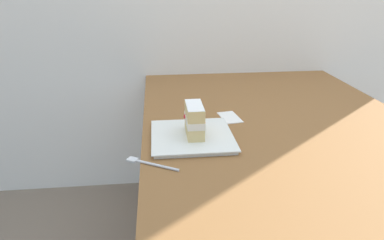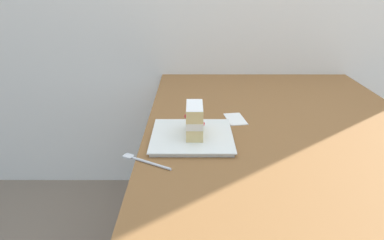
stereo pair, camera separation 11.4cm
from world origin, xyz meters
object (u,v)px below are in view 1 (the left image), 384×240
(dessert_plate, at_px, (192,137))
(diner_person, at_px, (187,10))
(patio_table, at_px, (272,133))
(dessert_fork, at_px, (149,163))
(paper_napkin, at_px, (230,117))
(cake_slice, at_px, (195,120))

(dessert_plate, xyz_separation_m, diner_person, (1.29, -0.10, 0.30))
(patio_table, relative_size, dessert_fork, 10.36)
(dessert_plate, height_order, dessert_fork, dessert_plate)
(paper_napkin, relative_size, diner_person, 0.09)
(patio_table, bearing_deg, diner_person, 12.68)
(dessert_fork, xyz_separation_m, paper_napkin, (0.33, -0.31, -0.00))
(dessert_plate, xyz_separation_m, paper_napkin, (0.17, -0.17, -0.01))
(cake_slice, bearing_deg, paper_napkin, -42.55)
(diner_person, bearing_deg, dessert_fork, 170.34)
(dessert_plate, distance_m, cake_slice, 0.06)
(cake_slice, bearing_deg, diner_person, -4.17)
(cake_slice, bearing_deg, dessert_fork, 136.43)
(paper_napkin, distance_m, diner_person, 1.16)
(dessert_plate, relative_size, cake_slice, 2.18)
(patio_table, bearing_deg, paper_napkin, 92.31)
(dessert_plate, relative_size, paper_napkin, 2.12)
(paper_napkin, bearing_deg, diner_person, 3.41)
(cake_slice, relative_size, paper_napkin, 0.97)
(dessert_plate, xyz_separation_m, cake_slice, (-0.00, -0.01, 0.06))
(dessert_plate, relative_size, diner_person, 0.18)
(patio_table, xyz_separation_m, cake_slice, (-0.18, 0.34, 0.15))
(cake_slice, bearing_deg, dessert_plate, 87.65)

